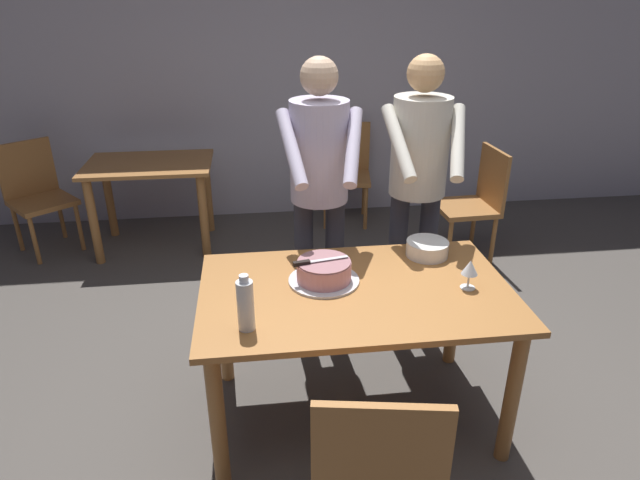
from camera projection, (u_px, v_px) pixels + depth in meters
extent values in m
plane|color=#4C4742|center=(352.00, 413.00, 2.89)|extent=(14.00, 14.00, 0.00)
cube|color=#ADA8B2|center=(298.00, 69.00, 4.96)|extent=(10.00, 0.12, 2.70)
cube|color=#9E6633|center=(356.00, 292.00, 2.58)|extent=(1.46, 0.90, 0.03)
cylinder|color=#9E6633|center=(218.00, 423.00, 2.33)|extent=(0.07, 0.07, 0.72)
cylinder|color=#9E6633|center=(512.00, 397.00, 2.47)|extent=(0.07, 0.07, 0.72)
cylinder|color=#9E6633|center=(224.00, 324.00, 3.00)|extent=(0.07, 0.07, 0.72)
cylinder|color=#9E6633|center=(454.00, 308.00, 3.15)|extent=(0.07, 0.07, 0.72)
cylinder|color=silver|center=(324.00, 280.00, 2.64)|extent=(0.34, 0.34, 0.01)
cylinder|color=#D18C93|center=(324.00, 271.00, 2.61)|extent=(0.26, 0.26, 0.09)
cylinder|color=#926267|center=(324.00, 262.00, 2.59)|extent=(0.25, 0.25, 0.01)
cube|color=silver|center=(328.00, 259.00, 2.60)|extent=(0.20, 0.06, 0.00)
cube|color=black|center=(302.00, 263.00, 2.56)|extent=(0.08, 0.04, 0.02)
cylinder|color=white|center=(427.00, 254.00, 2.89)|extent=(0.22, 0.22, 0.01)
cylinder|color=white|center=(427.00, 253.00, 2.89)|extent=(0.22, 0.22, 0.01)
cylinder|color=white|center=(427.00, 251.00, 2.88)|extent=(0.22, 0.22, 0.01)
cylinder|color=white|center=(427.00, 249.00, 2.88)|extent=(0.22, 0.22, 0.01)
cylinder|color=white|center=(427.00, 248.00, 2.87)|extent=(0.22, 0.22, 0.01)
cylinder|color=white|center=(427.00, 246.00, 2.87)|extent=(0.22, 0.22, 0.01)
cylinder|color=white|center=(428.00, 244.00, 2.87)|extent=(0.22, 0.22, 0.01)
cylinder|color=white|center=(428.00, 242.00, 2.86)|extent=(0.22, 0.22, 0.01)
cylinder|color=silver|center=(467.00, 287.00, 2.58)|extent=(0.07, 0.07, 0.00)
cylinder|color=silver|center=(468.00, 281.00, 2.57)|extent=(0.01, 0.01, 0.07)
cone|color=silver|center=(470.00, 267.00, 2.54)|extent=(0.08, 0.08, 0.07)
cylinder|color=silver|center=(246.00, 306.00, 2.23)|extent=(0.07, 0.07, 0.22)
cylinder|color=silver|center=(244.00, 279.00, 2.18)|extent=(0.04, 0.04, 0.03)
cylinder|color=#2D2D38|center=(334.00, 273.00, 3.29)|extent=(0.11, 0.11, 0.95)
cylinder|color=#2D2D38|center=(304.00, 275.00, 3.28)|extent=(0.11, 0.11, 0.95)
cylinder|color=#B7ADC6|center=(319.00, 152.00, 2.97)|extent=(0.32, 0.32, 0.55)
sphere|color=tan|center=(319.00, 76.00, 2.80)|extent=(0.20, 0.20, 0.20)
cylinder|color=#B7ADC6|center=(353.00, 147.00, 2.79)|extent=(0.17, 0.42, 0.34)
cylinder|color=#B7ADC6|center=(292.00, 148.00, 2.76)|extent=(0.14, 0.42, 0.34)
cylinder|color=#2D2D38|center=(425.00, 266.00, 3.38)|extent=(0.11, 0.11, 0.95)
cylinder|color=#2D2D38|center=(396.00, 267.00, 3.37)|extent=(0.11, 0.11, 0.95)
cylinder|color=beige|center=(420.00, 147.00, 3.06)|extent=(0.32, 0.32, 0.55)
sphere|color=tan|center=(426.00, 73.00, 2.89)|extent=(0.20, 0.20, 0.20)
cylinder|color=beige|center=(458.00, 142.00, 2.87)|extent=(0.19, 0.42, 0.34)
cylinder|color=beige|center=(399.00, 143.00, 2.86)|extent=(0.12, 0.42, 0.34)
cube|color=#9E6633|center=(374.00, 467.00, 2.03)|extent=(0.51, 0.51, 0.04)
cylinder|color=#9E6633|center=(326.00, 470.00, 2.29)|extent=(0.04, 0.04, 0.41)
cylinder|color=#9E6633|center=(414.00, 473.00, 2.28)|extent=(0.04, 0.04, 0.41)
cube|color=#9E6633|center=(381.00, 461.00, 1.74)|extent=(0.44, 0.10, 0.45)
cube|color=#9E6633|center=(149.00, 164.00, 4.45)|extent=(1.00, 0.70, 0.03)
cylinder|color=#9E6633|center=(94.00, 222.00, 4.31)|extent=(0.07, 0.07, 0.71)
cylinder|color=#9E6633|center=(204.00, 217.00, 4.41)|extent=(0.07, 0.07, 0.71)
cylinder|color=#9E6633|center=(109.00, 198.00, 4.81)|extent=(0.07, 0.07, 0.71)
cylinder|color=#9E6633|center=(208.00, 193.00, 4.90)|extent=(0.07, 0.07, 0.71)
cube|color=#9E6633|center=(465.00, 208.00, 4.38)|extent=(0.46, 0.46, 0.04)
cylinder|color=#9E6633|center=(449.00, 245.00, 4.28)|extent=(0.04, 0.04, 0.41)
cylinder|color=#9E6633|center=(433.00, 226.00, 4.61)|extent=(0.04, 0.04, 0.41)
cylinder|color=#9E6633|center=(493.00, 241.00, 4.34)|extent=(0.04, 0.04, 0.41)
cylinder|color=#9E6633|center=(473.00, 223.00, 4.67)|extent=(0.04, 0.04, 0.41)
cube|color=#9E6633|center=(493.00, 177.00, 4.31)|extent=(0.05, 0.44, 0.45)
cube|color=#9E6633|center=(43.00, 202.00, 4.49)|extent=(0.62, 0.62, 0.04)
cylinder|color=#9E6633|center=(80.00, 227.00, 4.59)|extent=(0.04, 0.04, 0.41)
cylinder|color=#9E6633|center=(35.00, 241.00, 4.35)|extent=(0.04, 0.04, 0.41)
cylinder|color=#9E6633|center=(61.00, 216.00, 4.82)|extent=(0.04, 0.04, 0.41)
cylinder|color=#9E6633|center=(17.00, 228.00, 4.58)|extent=(0.04, 0.04, 0.41)
cube|color=#9E6633|center=(26.00, 168.00, 4.52)|extent=(0.36, 0.30, 0.45)
cube|color=#9E6633|center=(346.00, 178.00, 5.07)|extent=(0.50, 0.50, 0.04)
cylinder|color=#9E6633|center=(366.00, 208.00, 4.99)|extent=(0.04, 0.04, 0.41)
cylinder|color=#9E6633|center=(326.00, 208.00, 5.00)|extent=(0.04, 0.04, 0.41)
cylinder|color=#9E6633|center=(364.00, 194.00, 5.32)|extent=(0.04, 0.04, 0.41)
cylinder|color=#9E6633|center=(326.00, 194.00, 5.33)|extent=(0.04, 0.04, 0.41)
cube|color=#9E6633|center=(346.00, 146.00, 5.15)|extent=(0.44, 0.10, 0.45)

